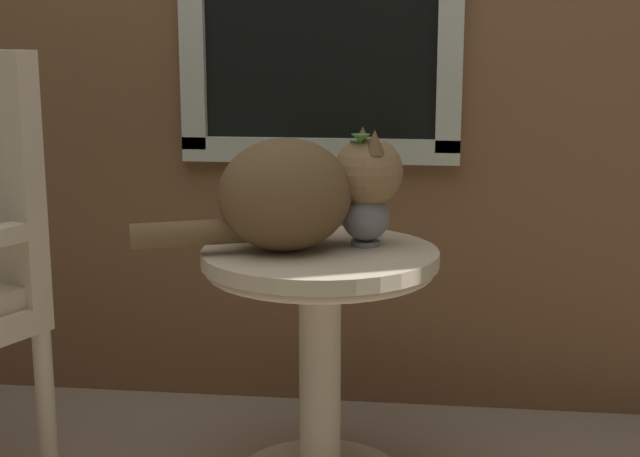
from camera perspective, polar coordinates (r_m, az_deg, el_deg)
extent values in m
cube|color=beige|center=(2.62, -0.04, 4.86)|extent=(0.79, 0.03, 0.07)
cylinder|color=beige|center=(2.22, 0.00, -8.90)|extent=(0.10, 0.10, 0.53)
cylinder|color=beige|center=(2.13, 0.00, -1.77)|extent=(0.55, 0.55, 0.03)
torus|color=beige|center=(2.14, 0.00, -2.49)|extent=(0.53, 0.53, 0.02)
cylinder|color=beige|center=(2.30, -16.60, -10.98)|extent=(0.04, 0.04, 0.42)
ellipsoid|color=brown|center=(2.10, -2.17, 2.11)|extent=(0.38, 0.36, 0.26)
sphere|color=olive|center=(2.15, 3.01, 3.54)|extent=(0.16, 0.16, 0.16)
cone|color=brown|center=(2.09, 3.41, 5.35)|extent=(0.05, 0.05, 0.06)
cone|color=brown|center=(2.18, 2.66, 5.61)|extent=(0.05, 0.05, 0.06)
cylinder|color=brown|center=(2.08, -7.92, -0.29)|extent=(0.28, 0.16, 0.06)
cylinder|color=gray|center=(2.17, 2.83, -0.90)|extent=(0.07, 0.07, 0.01)
ellipsoid|color=gray|center=(2.16, 2.85, 0.74)|extent=(0.11, 0.11, 0.11)
cylinder|color=gray|center=(2.15, 2.87, 2.43)|extent=(0.06, 0.06, 0.04)
torus|color=gray|center=(2.15, 2.87, 2.99)|extent=(0.08, 0.08, 0.01)
cylinder|color=#47893D|center=(2.14, 2.65, 4.10)|extent=(0.02, 0.02, 0.09)
cone|color=#47893D|center=(2.13, 2.43, 5.23)|extent=(0.04, 0.04, 0.02)
cylinder|color=#47893D|center=(2.12, 2.71, 4.29)|extent=(0.02, 0.04, 0.10)
cone|color=#47893D|center=(2.10, 2.54, 5.62)|extent=(0.04, 0.04, 0.02)
cylinder|color=#47893D|center=(2.15, 2.91, 4.07)|extent=(0.01, 0.03, 0.08)
cone|color=#47893D|center=(2.16, 2.95, 5.15)|extent=(0.04, 0.04, 0.02)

